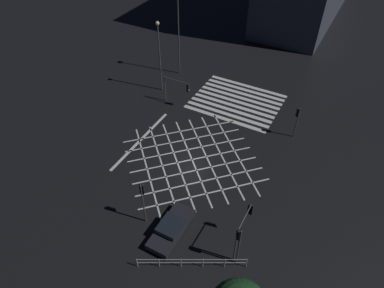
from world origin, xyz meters
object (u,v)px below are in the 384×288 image
Objects in this scene: traffic_light_sw_main at (297,117)px; street_lamp_east at (178,15)px; traffic_light_se_main at (179,87)px; traffic_light_nw_cross at (244,223)px; street_lamp_west at (159,48)px; waiting_car at (171,228)px; traffic_light_nw_main at (238,240)px; traffic_light_median_north at (143,196)px.

street_lamp_east is (16.21, -5.25, 5.01)m from traffic_light_sw_main.
traffic_light_nw_cross reaches higher than traffic_light_se_main.
street_lamp_east is 4.83m from street_lamp_west.
traffic_light_sw_main is 16.44m from street_lamp_west.
traffic_light_sw_main is 17.76m from street_lamp_east.
street_lamp_east is 2.24× the size of waiting_car.
traffic_light_nw_main is at bearing -48.23° from traffic_light_se_main.
street_lamp_east is at bearing 28.46° from waiting_car.
traffic_light_se_main is 0.72× the size of waiting_car.
traffic_light_nw_main reaches higher than traffic_light_sw_main.
street_lamp_east reaches higher than traffic_light_se_main.
traffic_light_median_north is at bearing 118.39° from street_lamp_west.
traffic_light_nw_main is (-7.60, -0.06, -0.21)m from traffic_light_median_north.
traffic_light_se_main is 18.55m from traffic_light_nw_cross.
waiting_car is (5.08, 1.55, -2.24)m from traffic_light_nw_cross.
traffic_light_se_main is at bearing 20.57° from traffic_light_median_north.
traffic_light_nw_cross is at bearing 90.65° from traffic_light_sw_main.
traffic_light_median_north is 7.60m from traffic_light_nw_main.
traffic_light_median_north is 0.94× the size of waiting_car.
traffic_light_se_main is at bearing -48.23° from traffic_light_nw_main.
traffic_light_nw_cross reaches higher than waiting_car.
traffic_light_median_north is at bearing 101.50° from traffic_light_nw_cross.
traffic_light_sw_main is 0.42× the size of street_lamp_west.
traffic_light_nw_main is 15.49m from traffic_light_sw_main.
street_lamp_west reaches higher than traffic_light_nw_main.
traffic_light_sw_main is at bearing -88.78° from traffic_light_nw_main.
waiting_car is (-11.29, 20.82, -6.93)m from street_lamp_east.
street_lamp_east is (3.40, -6.02, 5.11)m from traffic_light_se_main.
traffic_light_median_north is 1.08× the size of traffic_light_nw_main.
traffic_light_nw_cross is (-7.43, -1.51, -0.22)m from traffic_light_median_north.
traffic_light_se_main is at bearing 28.04° from waiting_car.
traffic_light_nw_cross is (-12.97, 13.26, 0.41)m from traffic_light_se_main.
street_lamp_east is at bearing -89.27° from street_lamp_west.
traffic_light_nw_cross is at bearing 130.34° from street_lamp_east.
traffic_light_se_main is at bearing 119.48° from street_lamp_east.
street_lamp_west is at bearing 34.27° from waiting_car.
traffic_light_nw_cross is 0.38× the size of street_lamp_east.
traffic_light_nw_main is 1.03× the size of traffic_light_nw_cross.
waiting_car is at bearing 106.95° from traffic_light_nw_cross.
traffic_light_nw_cross is 0.84× the size of waiting_car.
street_lamp_west is (3.35, -1.68, 2.99)m from traffic_light_se_main.
street_lamp_west is (16.49, -16.39, 2.56)m from traffic_light_nw_main.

